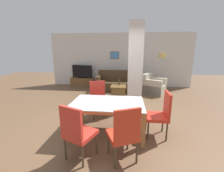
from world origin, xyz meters
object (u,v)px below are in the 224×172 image
object	(u,v)px
dining_chair_far_left	(98,97)
tv_stand	(83,82)
armchair	(153,87)
tv_screen	(82,72)
dining_chair_near_left	(77,131)
sofa	(117,84)
dining_table	(108,108)
dining_chair_near_right	(124,132)
dining_chair_head_right	(161,113)
bottle	(119,83)
floor_lamp	(162,59)
coffee_table	(118,91)

from	to	relation	value
dining_chair_far_left	tv_stand	xyz separation A→B (m)	(-1.55, 3.53, -0.33)
armchair	tv_screen	distance (m)	3.67
dining_chair_far_left	tv_stand	size ratio (longest dim) A/B	0.83
dining_chair_near_left	sofa	size ratio (longest dim) A/B	0.54
dining_table	dining_chair_far_left	world-z (taller)	dining_chair_far_left
dining_chair_near_left	dining_chair_near_right	size ratio (longest dim) A/B	1.00
dining_chair_near_right	dining_chair_head_right	bearing A→B (deg)	25.17
sofa	dining_chair_head_right	bearing A→B (deg)	107.84
dining_chair_head_right	tv_stand	distance (m)	5.42
dining_table	armchair	xyz separation A→B (m)	(1.55, 3.45, -0.30)
dining_chair_head_right	dining_chair_far_left	bearing A→B (deg)	59.32
dining_chair_near_right	armchair	size ratio (longest dim) A/B	0.87
dining_chair_far_left	tv_screen	xyz separation A→B (m)	(-1.55, 3.53, 0.22)
armchair	tv_screen	world-z (taller)	tv_screen
sofa	bottle	world-z (taller)	sofa
dining_chair_near_right	bottle	xyz separation A→B (m)	(-0.31, 3.83, -0.01)
floor_lamp	dining_table	bearing A→B (deg)	-115.59
dining_table	coffee_table	xyz separation A→B (m)	(0.06, 2.79, -0.36)
tv_stand	dining_chair_near_left	bearing A→B (deg)	-73.82
dining_chair_far_left	dining_chair_near_right	bearing A→B (deg)	90.44
dining_chair_head_right	sofa	xyz separation A→B (m)	(-1.23, 3.82, -0.24)
dining_chair_near_right	coffee_table	distance (m)	3.69
dining_chair_head_right	coffee_table	world-z (taller)	dining_chair_head_right
dining_chair_far_left	sofa	distance (m)	2.93
coffee_table	floor_lamp	xyz separation A→B (m)	(1.92, 1.34, 1.23)
armchair	dining_chair_near_left	bearing A→B (deg)	4.47
tv_stand	floor_lamp	size ratio (longest dim) A/B	0.69
dining_chair_near_left	dining_chair_head_right	distance (m)	1.79
tv_screen	sofa	bearing A→B (deg)	174.40
dining_table	dining_chair_near_right	distance (m)	0.96
dining_chair_far_left	armchair	size ratio (longest dim) A/B	0.87
dining_table	sofa	world-z (taller)	sofa
coffee_table	armchair	bearing A→B (deg)	23.87
dining_chair_far_left	armchair	distance (m)	3.20
coffee_table	tv_stand	world-z (taller)	coffee_table
coffee_table	tv_screen	size ratio (longest dim) A/B	0.55
dining_chair_far_left	bottle	bearing A→B (deg)	-126.03
bottle	dining_chair_near_right	bearing A→B (deg)	-85.33
bottle	floor_lamp	world-z (taller)	floor_lamp
armchair	floor_lamp	size ratio (longest dim) A/B	0.66
tv_stand	tv_screen	world-z (taller)	tv_screen
dining_chair_head_right	dining_chair_near_right	bearing A→B (deg)	139.16
dining_chair_near_right	bottle	bearing A→B (deg)	70.68
dining_chair_near_left	dining_chair_far_left	bearing A→B (deg)	113.14
dining_chair_near_left	bottle	world-z (taller)	dining_chair_near_left
dining_chair_far_left	dining_chair_near_left	xyz separation A→B (m)	(-0.00, -1.82, 0.00)
dining_chair_near_left	floor_lamp	bearing A→B (deg)	87.99
dining_chair_near_right	tv_stand	bearing A→B (deg)	89.69
dining_table	tv_screen	world-z (taller)	tv_screen
dining_table	coffee_table	distance (m)	2.81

